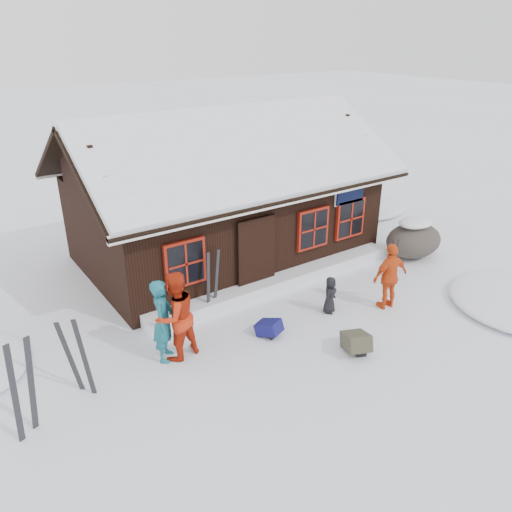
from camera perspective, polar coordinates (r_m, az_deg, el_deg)
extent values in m
plane|color=white|center=(11.07, 3.41, -10.24)|extent=(120.00, 120.00, 0.00)
cube|color=black|center=(14.96, -3.74, 4.66)|extent=(8.00, 5.00, 2.50)
cube|color=black|center=(13.18, -0.58, 11.51)|extent=(8.90, 3.14, 1.88)
cube|color=black|center=(15.65, -6.84, 13.41)|extent=(8.90, 3.14, 1.88)
cube|color=white|center=(13.15, -0.59, 12.11)|extent=(8.72, 3.07, 1.86)
cube|color=white|center=(15.63, -6.87, 13.91)|extent=(8.72, 3.07, 1.86)
cube|color=white|center=(14.24, -4.08, 15.99)|extent=(8.81, 0.22, 0.14)
cube|color=silver|center=(12.26, 3.34, 6.27)|extent=(8.90, 0.10, 0.20)
cube|color=black|center=(12.76, -0.05, -0.07)|extent=(1.00, 0.10, 2.00)
cube|color=black|center=(14.29, 10.71, 7.13)|extent=(1.00, 0.06, 0.60)
cube|color=maroon|center=(11.69, -8.10, -0.84)|extent=(1.04, 0.10, 1.14)
cube|color=black|center=(11.66, -8.01, -0.91)|extent=(0.90, 0.04, 1.00)
cube|color=maroon|center=(13.71, 6.52, 3.12)|extent=(1.04, 0.10, 1.14)
cube|color=black|center=(13.68, 6.63, 3.07)|extent=(0.90, 0.04, 1.00)
cube|color=maroon|center=(14.62, 10.69, 4.22)|extent=(1.04, 0.10, 1.14)
cube|color=black|center=(14.59, 10.80, 4.17)|extent=(0.90, 0.04, 1.00)
cube|color=white|center=(13.30, 2.57, -2.99)|extent=(7.60, 0.60, 0.35)
ellipsoid|color=white|center=(19.98, 11.00, 5.59)|extent=(4.00, 4.00, 0.48)
imported|color=#175F6D|center=(10.38, -10.54, -7.26)|extent=(0.74, 0.79, 1.81)
imported|color=#B8260D|center=(10.35, -9.17, -6.81)|extent=(1.08, 0.92, 1.95)
imported|color=#DD4916|center=(12.52, 15.06, -2.25)|extent=(1.03, 0.53, 1.69)
imported|color=black|center=(12.18, 8.45, -4.42)|extent=(0.54, 0.48, 0.94)
ellipsoid|color=#48403A|center=(15.77, 17.55, 1.71)|extent=(1.86, 1.39, 1.02)
ellipsoid|color=white|center=(15.61, 17.75, 3.23)|extent=(1.17, 0.84, 0.26)
cube|color=black|center=(9.27, -25.87, -14.13)|extent=(0.21, 0.19, 1.86)
cube|color=black|center=(9.38, -24.29, -13.29)|extent=(0.27, 0.08, 1.86)
cube|color=black|center=(10.01, -20.48, -10.86)|extent=(0.33, 0.12, 1.61)
cube|color=black|center=(9.92, -19.03, -10.98)|extent=(0.20, 0.30, 1.61)
cube|color=black|center=(11.91, -5.47, -3.32)|extent=(0.21, 0.15, 1.64)
cube|color=black|center=(12.07, -4.56, -2.88)|extent=(0.25, 0.08, 1.64)
cylinder|color=black|center=(14.05, 15.19, -0.53)|extent=(0.09, 0.11, 1.22)
cylinder|color=black|center=(14.14, 15.54, -0.40)|extent=(0.09, 0.11, 1.22)
cube|color=#141457|center=(11.32, 1.49, -8.48)|extent=(0.57, 0.64, 0.29)
cube|color=#3E3C2C|center=(10.99, 11.32, -9.92)|extent=(0.70, 0.79, 0.35)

